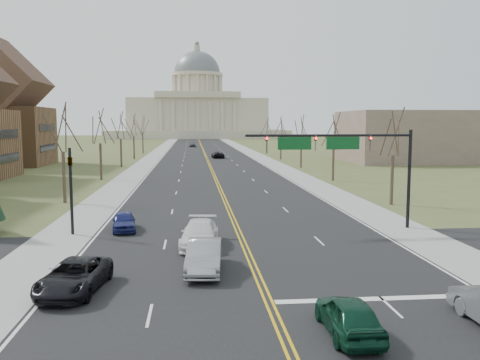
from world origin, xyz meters
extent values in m
plane|color=#49542A|center=(0.00, 0.00, 0.00)|extent=(600.00, 600.00, 0.00)
cube|color=black|center=(0.00, 110.00, 0.01)|extent=(20.00, 380.00, 0.01)
cube|color=black|center=(0.00, 6.00, 0.01)|extent=(120.00, 14.00, 0.01)
cube|color=gray|center=(-12.00, 110.00, 0.01)|extent=(4.00, 380.00, 0.03)
cube|color=gray|center=(12.00, 110.00, 0.01)|extent=(4.00, 380.00, 0.03)
cube|color=gold|center=(0.00, 110.00, 0.01)|extent=(0.42, 380.00, 0.01)
cube|color=silver|center=(-9.80, 110.00, 0.01)|extent=(0.15, 380.00, 0.01)
cube|color=silver|center=(9.80, 110.00, 0.01)|extent=(0.15, 380.00, 0.01)
cube|color=silver|center=(5.00, -1.00, 0.01)|extent=(9.50, 0.50, 0.01)
cube|color=beige|center=(0.00, 250.00, 2.00)|extent=(90.00, 60.00, 4.00)
cube|color=beige|center=(0.00, 250.00, 12.00)|extent=(70.00, 40.00, 16.00)
cube|color=beige|center=(0.00, 229.50, 21.50)|extent=(42.00, 3.00, 3.00)
cylinder|color=beige|center=(0.00, 250.00, 26.00)|extent=(24.00, 24.00, 12.00)
cylinder|color=beige|center=(0.00, 250.00, 32.80)|extent=(27.00, 27.00, 1.60)
ellipsoid|color=slate|center=(0.00, 250.00, 33.60)|extent=(24.00, 24.00, 22.80)
cylinder|color=beige|center=(0.00, 250.00, 46.50)|extent=(3.20, 3.20, 3.00)
sphere|color=slate|center=(0.00, 250.00, 48.80)|extent=(2.40, 2.40, 2.40)
cylinder|color=black|center=(12.50, 13.50, 3.60)|extent=(0.24, 0.24, 7.20)
cylinder|color=black|center=(6.50, 13.50, 6.80)|extent=(12.00, 0.18, 0.18)
imported|color=black|center=(9.50, 13.50, 6.25)|extent=(0.35, 0.40, 1.10)
sphere|color=#FF0C0C|center=(9.50, 13.35, 6.60)|extent=(0.18, 0.18, 0.18)
imported|color=black|center=(5.50, 13.50, 6.25)|extent=(0.35, 0.40, 1.10)
sphere|color=#FF0C0C|center=(5.50, 13.35, 6.60)|extent=(0.18, 0.18, 0.18)
imported|color=black|center=(2.00, 13.50, 6.25)|extent=(0.35, 0.40, 1.10)
sphere|color=#FF0C0C|center=(2.00, 13.35, 6.60)|extent=(0.18, 0.18, 0.18)
cube|color=#0C4C1E|center=(7.50, 13.50, 6.25)|extent=(2.40, 0.12, 0.90)
cube|color=#0C4C1E|center=(4.00, 13.50, 6.25)|extent=(2.40, 0.12, 0.90)
cylinder|color=black|center=(-11.50, 13.50, 3.00)|extent=(0.20, 0.20, 6.00)
imported|color=black|center=(-11.50, 13.50, 5.20)|extent=(0.32, 0.36, 0.99)
cylinder|color=#3A2922|center=(15.50, 24.00, 2.34)|extent=(0.32, 0.32, 4.68)
cylinder|color=#3A2922|center=(-15.50, 28.00, 2.48)|extent=(0.32, 0.32, 4.95)
cylinder|color=#3A2922|center=(15.50, 44.00, 2.34)|extent=(0.32, 0.32, 4.68)
cylinder|color=#3A2922|center=(-15.50, 48.00, 2.48)|extent=(0.32, 0.32, 4.95)
cylinder|color=#3A2922|center=(15.50, 64.00, 2.34)|extent=(0.32, 0.32, 4.68)
cylinder|color=#3A2922|center=(-15.50, 68.00, 2.48)|extent=(0.32, 0.32, 4.95)
cylinder|color=#3A2922|center=(15.50, 84.00, 2.34)|extent=(0.32, 0.32, 4.68)
cylinder|color=#3A2922|center=(-15.50, 88.00, 2.48)|extent=(0.32, 0.32, 4.95)
cylinder|color=#3A2922|center=(15.50, 104.00, 2.34)|extent=(0.32, 0.32, 4.68)
cylinder|color=#3A2922|center=(-15.50, 108.00, 2.48)|extent=(0.32, 0.32, 4.95)
cube|color=black|center=(-28.45, 50.00, 2.85)|extent=(0.10, 9.80, 1.20)
cube|color=black|center=(-28.45, 50.00, 6.17)|extent=(0.10, 9.80, 1.20)
cube|color=black|center=(-29.45, 74.00, 3.15)|extent=(0.10, 9.80, 1.20)
cube|color=black|center=(-29.45, 74.00, 6.83)|extent=(0.10, 9.80, 1.20)
cube|color=#6C594D|center=(40.00, 76.00, 5.00)|extent=(25.00, 20.00, 10.00)
imported|color=#0B3322|center=(2.38, -4.57, 0.73)|extent=(1.73, 4.25, 1.44)
imported|color=gray|center=(-2.66, 3.83, 0.83)|extent=(2.08, 5.06, 1.63)
imported|color=black|center=(-8.64, 1.24, 0.73)|extent=(3.02, 5.43, 1.44)
imported|color=white|center=(-2.80, 9.33, 0.80)|extent=(2.71, 5.60, 1.57)
imported|color=navy|center=(-8.14, 14.54, 0.69)|extent=(2.12, 4.15, 1.35)
imported|color=black|center=(2.44, 89.27, 0.73)|extent=(2.78, 5.35, 1.44)
imported|color=#4D4E54|center=(-2.99, 141.37, 0.81)|extent=(2.15, 4.78, 1.59)
camera|label=1|loc=(-3.24, -21.86, 7.69)|focal=38.00mm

